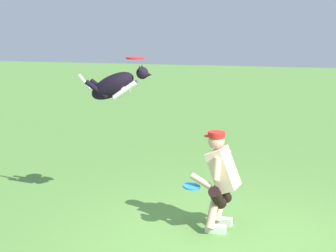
{
  "coord_description": "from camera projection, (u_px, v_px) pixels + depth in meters",
  "views": [
    {
      "loc": [
        -1.1,
        5.58,
        2.56
      ],
      "look_at": [
        0.8,
        -0.57,
        1.3
      ],
      "focal_mm": 52.52,
      "sensor_mm": 36.0,
      "label": 1
    }
  ],
  "objects": [
    {
      "name": "person",
      "position": [
        220.0,
        178.0,
        6.3
      ],
      "size": [
        0.61,
        0.65,
        1.29
      ],
      "rotation": [
        0.0,
        0.0,
        -0.12
      ],
      "color": "silver",
      "rests_on": "ground_plane"
    },
    {
      "name": "ground_plane",
      "position": [
        216.0,
        242.0,
        6.04
      ],
      "size": [
        60.0,
        60.0,
        0.0
      ],
      "primitive_type": "plane",
      "color": "#5A8E3E"
    },
    {
      "name": "frisbee_flying",
      "position": [
        135.0,
        58.0,
        6.72
      ],
      "size": [
        0.37,
        0.36,
        0.04
      ],
      "primitive_type": "cylinder",
      "rotation": [
        -0.04,
        -0.03,
        0.59
      ],
      "color": "red"
    },
    {
      "name": "dog",
      "position": [
        116.0,
        85.0,
        6.86
      ],
      "size": [
        1.09,
        0.35,
        0.58
      ],
      "rotation": [
        0.0,
        0.0,
        3.22
      ],
      "color": "black"
    },
    {
      "name": "frisbee_held",
      "position": [
        191.0,
        186.0,
        6.22
      ],
      "size": [
        0.32,
        0.32,
        0.06
      ],
      "primitive_type": "cylinder",
      "rotation": [
        -0.06,
        0.1,
        2.24
      ],
      "color": "#2382DE",
      "rests_on": "person"
    }
  ]
}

